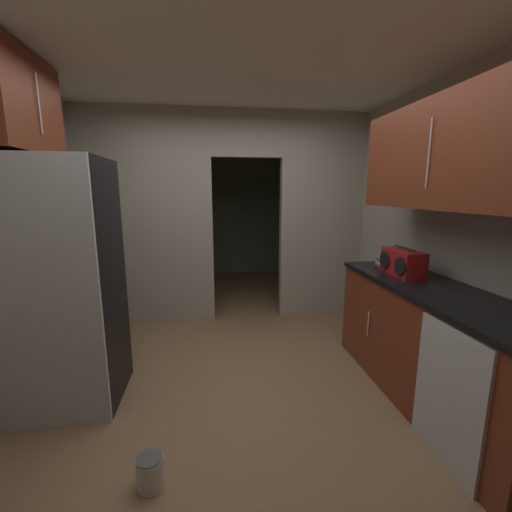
{
  "coord_description": "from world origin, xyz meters",
  "views": [
    {
      "loc": [
        -0.24,
        -2.47,
        1.64
      ],
      "look_at": [
        0.22,
        0.72,
        1.01
      ],
      "focal_mm": 23.37,
      "sensor_mm": 36.0,
      "label": 1
    }
  ],
  "objects_px": {
    "dishwasher": "(448,397)",
    "boombox": "(403,263)",
    "book_stack": "(384,263)",
    "paint_can": "(150,472)",
    "refrigerator": "(61,286)"
  },
  "relations": [
    {
      "from": "dishwasher",
      "to": "boombox",
      "type": "distance_m",
      "value": 1.19
    },
    {
      "from": "book_stack",
      "to": "paint_can",
      "type": "height_order",
      "value": "book_stack"
    },
    {
      "from": "refrigerator",
      "to": "dishwasher",
      "type": "height_order",
      "value": "refrigerator"
    },
    {
      "from": "dishwasher",
      "to": "paint_can",
      "type": "height_order",
      "value": "dishwasher"
    },
    {
      "from": "boombox",
      "to": "book_stack",
      "type": "height_order",
      "value": "boombox"
    },
    {
      "from": "refrigerator",
      "to": "paint_can",
      "type": "distance_m",
      "value": 1.47
    },
    {
      "from": "refrigerator",
      "to": "book_stack",
      "type": "height_order",
      "value": "refrigerator"
    },
    {
      "from": "refrigerator",
      "to": "boombox",
      "type": "distance_m",
      "value": 2.77
    },
    {
      "from": "refrigerator",
      "to": "dishwasher",
      "type": "xyz_separation_m",
      "value": [
        2.5,
        -0.99,
        -0.51
      ]
    },
    {
      "from": "dishwasher",
      "to": "boombox",
      "type": "bearing_deg",
      "value": 74.92
    },
    {
      "from": "dishwasher",
      "to": "paint_can",
      "type": "bearing_deg",
      "value": 178.04
    },
    {
      "from": "dishwasher",
      "to": "boombox",
      "type": "relative_size",
      "value": 2.12
    },
    {
      "from": "book_stack",
      "to": "refrigerator",
      "type": "bearing_deg",
      "value": -173.72
    },
    {
      "from": "book_stack",
      "to": "paint_can",
      "type": "distance_m",
      "value": 2.52
    },
    {
      "from": "dishwasher",
      "to": "book_stack",
      "type": "distance_m",
      "value": 1.43
    }
  ]
}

